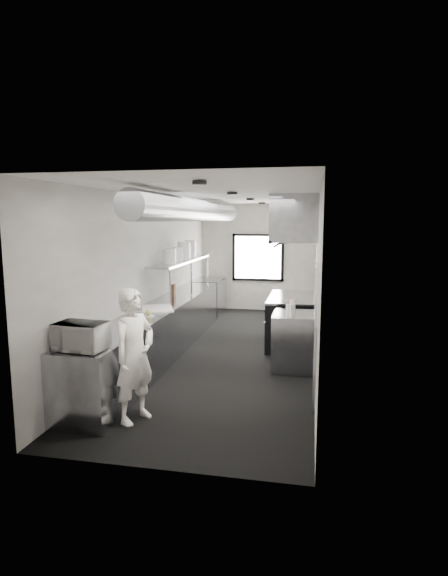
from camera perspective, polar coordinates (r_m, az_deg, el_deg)
The scene contains 35 objects.
floor at distance 8.30m, azimuth 0.84°, elevation -8.04°, with size 3.00×8.00×0.01m, color black.
ceiling at distance 7.97m, azimuth 0.89°, elevation 11.64°, with size 3.00×8.00×0.01m, color silver.
wall_back at distance 11.96m, azimuth 4.31°, elevation 3.86°, with size 3.00×0.02×2.80m, color beige.
wall_front at distance 4.20m, azimuth -9.00°, elevation -4.90°, with size 3.00×0.02×2.80m, color beige.
wall_left at distance 8.41m, azimuth -9.24°, elevation 1.82°, with size 0.02×8.00×2.80m, color beige.
wall_right at distance 7.89m, azimuth 11.65°, elevation 1.31°, with size 0.02×8.00×2.80m, color beige.
wall_cladding at distance 8.33m, azimuth 11.32°, elevation -4.24°, with size 0.03×5.50×1.10m, color gray.
hvac_duct at distance 8.50m, azimuth -3.34°, elevation 9.75°, with size 0.40×0.40×6.40m, color #96989E.
service_window at distance 11.92m, azimuth 4.29°, elevation 3.85°, with size 1.36×0.05×1.25m.
exhaust_hood at distance 8.54m, azimuth 9.08°, elevation 8.58°, with size 0.81×2.20×0.88m.
prep_counter at distance 8.00m, azimuth -7.97°, elevation -5.42°, with size 0.70×6.00×0.90m, color gray.
pass_shelf at distance 9.25m, azimuth -5.31°, elevation 3.33°, with size 0.45×3.00×0.68m.
range at distance 8.75m, azimuth 8.40°, elevation -4.10°, with size 0.88×1.60×0.94m.
bottle_station at distance 7.39m, azimuth 8.72°, elevation -6.61°, with size 0.65×0.80×0.90m, color gray.
far_work_table at distance 11.49m, azimuth -1.93°, elevation -1.08°, with size 0.70×1.20×0.90m, color gray.
notice_sheet_a at distance 6.67m, azimuth 11.50°, elevation 1.75°, with size 0.02×0.28×0.38m, color white.
notice_sheet_b at distance 6.33m, azimuth 11.50°, elevation 0.94°, with size 0.02×0.28×0.38m, color white.
line_cook at distance 5.46m, azimuth -11.22°, elevation -8.34°, with size 0.58×0.38×1.60m, color white.
microwave at distance 5.44m, azimuth -17.61°, elevation -5.82°, with size 0.52×0.40×0.31m, color silver.
deli_tub_a at distance 5.94m, azimuth -16.76°, elevation -5.67°, with size 0.13×0.13×0.10m, color beige.
deli_tub_b at distance 6.17m, azimuth -15.05°, elevation -5.02°, with size 0.15×0.15×0.11m, color beige.
newspaper at distance 6.42m, azimuth -10.96°, elevation -4.79°, with size 0.33×0.41×0.01m, color beige.
small_plate at distance 7.07m, azimuth -9.50°, elevation -3.51°, with size 0.17×0.17×0.01m, color white.
pastry at distance 7.06m, azimuth -9.51°, elevation -3.07°, with size 0.10×0.10×0.10m, color #D6C670.
cutting_board at distance 7.62m, azimuth -8.43°, elevation -2.58°, with size 0.50×0.67×0.02m, color silver.
knife_block at distance 8.91m, azimuth -6.49°, elevation -0.28°, with size 0.09×0.20×0.22m, color brown.
plate_stack_a at distance 8.52m, azimuth -6.85°, elevation 4.01°, with size 0.23×0.23×0.27m, color white.
plate_stack_b at distance 8.94m, azimuth -5.92°, elevation 4.28°, with size 0.22×0.22×0.28m, color white.
plate_stack_c at distance 9.33m, azimuth -5.07°, elevation 4.71°, with size 0.26×0.26×0.36m, color white.
plate_stack_d at distance 9.84m, azimuth -4.28°, elevation 4.96°, with size 0.24×0.24×0.38m, color white.
squeeze_bottle_a at distance 6.99m, azimuth 8.54°, elevation -2.85°, with size 0.07×0.07×0.20m, color silver.
squeeze_bottle_b at distance 7.09m, azimuth 8.05°, elevation -2.76°, with size 0.06×0.06×0.18m, color silver.
squeeze_bottle_c at distance 7.27m, azimuth 8.72°, elevation -2.49°, with size 0.06×0.06×0.18m, color silver.
squeeze_bottle_d at distance 7.43m, azimuth 8.54°, elevation -2.20°, with size 0.06×0.06×0.19m, color silver.
squeeze_bottle_e at distance 7.56m, azimuth 8.77°, elevation -2.07°, with size 0.06×0.06×0.18m, color silver.
Camera 1 is at (1.42, -7.83, 2.37)m, focal length 28.19 mm.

